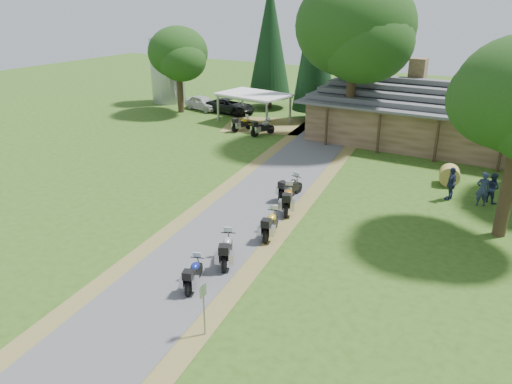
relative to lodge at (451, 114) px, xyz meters
The scene contains 23 objects.
ground 24.86m from the lodge, 104.04° to the right, with size 120.00×120.00×0.00m, color #2D4D15.
driveway 21.17m from the lodge, 108.00° to the right, with size 46.00×46.00×0.00m, color #4B4C4E.
lodge is the anchor object (origin of this frame).
silo 29.00m from the lodge, behind, with size 3.51×3.51×7.12m, color gray.
carport 16.42m from the lodge, behind, with size 6.04×4.02×2.62m, color white, non-canonical shape.
car_white_sedan 23.54m from the lodge, behind, with size 5.29×2.23×1.76m, color silver.
car_dark_suv 20.38m from the lodge, behind, with size 5.43×2.31×2.08m, color black.
motorcycle_row_a 25.88m from the lodge, 100.68° to the right, with size 1.75×0.57×1.20m, color navy, non-canonical shape.
motorcycle_row_b 23.70m from the lodge, 101.46° to the right, with size 2.01×0.66×1.38m, color #A1A2A8, non-canonical shape.
motorcycle_row_c 20.54m from the lodge, 102.10° to the right, with size 1.96×0.64×1.34m, color gold, non-canonical shape.
motorcycle_row_d 17.76m from the lodge, 106.11° to the right, with size 2.12×0.69×1.45m, color #BA6312, non-canonical shape.
motorcycle_row_e 16.35m from the lodge, 110.18° to the right, with size 1.99×0.65×1.36m, color black, non-canonical shape.
motorcycle_carport_a 16.39m from the lodge, 165.95° to the right, with size 1.89×0.62×1.29m, color yellow, non-canonical shape.
motorcycle_carport_b 14.37m from the lodge, 162.10° to the right, with size 2.06×0.67×1.41m, color slate, non-canonical shape.
person_a 11.74m from the lodge, 70.92° to the right, with size 0.64×0.46×2.25m, color #283351.
person_b 11.18m from the lodge, 67.60° to the right, with size 0.56×0.41×1.98m, color #283351.
person_c 11.28m from the lodge, 78.67° to the right, with size 0.63×0.46×2.23m, color #283351.
hay_bale 8.92m from the lodge, 78.74° to the right, with size 1.19×1.19×1.09m, color #A7913D.
sign_post 27.81m from the lodge, 95.44° to the right, with size 0.36×0.06×1.98m, color gray, non-canonical shape.
oak_lodge_left 8.71m from the lodge, 156.96° to the right, with size 8.59×8.59×13.91m, color #133710, non-canonical shape.
oak_silo 24.82m from the lodge, behind, with size 5.61×5.61×9.14m, color #133710, non-canonical shape.
cedar_near 13.30m from the lodge, 168.34° to the left, with size 3.84×3.84×13.92m, color black.
cedar_far 19.38m from the lodge, 163.90° to the left, with size 4.22×4.22×12.32m, color black.
Camera 1 is at (11.86, -14.78, 10.72)m, focal length 35.00 mm.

